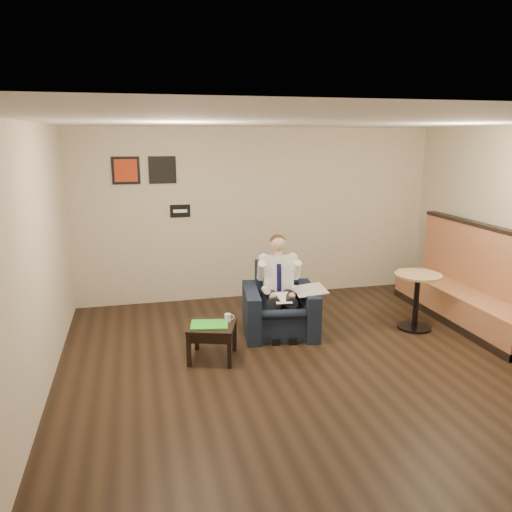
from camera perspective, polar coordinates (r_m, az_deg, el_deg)
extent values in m
plane|color=black|center=(5.97, 7.58, -13.00)|extent=(6.00, 6.00, 0.00)
cube|color=beige|center=(8.30, 0.34, 4.81)|extent=(6.00, 0.02, 2.80)
cube|color=beige|center=(5.21, -24.34, -1.63)|extent=(0.02, 6.00, 2.80)
cube|color=white|center=(5.35, 8.53, 14.95)|extent=(6.00, 6.00, 0.02)
cube|color=black|center=(8.06, -8.66, 5.11)|extent=(0.32, 0.02, 0.20)
cube|color=#B13415|center=(7.96, -14.65, 9.44)|extent=(0.42, 0.03, 0.42)
cube|color=black|center=(7.97, -10.64, 9.65)|extent=(0.42, 0.03, 0.42)
cube|color=black|center=(6.87, 2.73, -5.07)|extent=(1.10, 1.10, 0.94)
cube|color=white|center=(6.62, 3.02, -4.80)|extent=(0.24, 0.32, 0.01)
cube|color=silver|center=(6.79, 6.15, -3.86)|extent=(0.45, 0.54, 0.01)
cube|color=black|center=(6.18, -5.01, -9.70)|extent=(0.68, 0.68, 0.44)
cube|color=#2BD92B|center=(6.08, -5.36, -7.79)|extent=(0.49, 0.39, 0.01)
cylinder|color=white|center=(6.17, -3.24, -7.04)|extent=(0.10, 0.10, 0.09)
cube|color=black|center=(6.24, -4.36, -7.24)|extent=(0.15, 0.13, 0.01)
cube|color=#A66640|center=(7.82, 22.80, -2.02)|extent=(0.66, 2.75, 1.41)
cylinder|color=tan|center=(7.38, 17.83, -4.96)|extent=(0.79, 0.79, 0.80)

